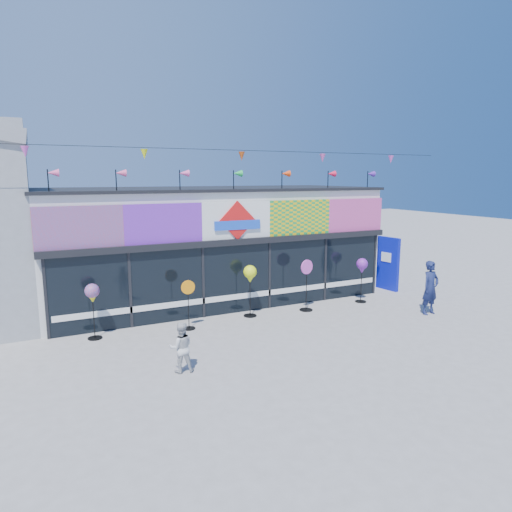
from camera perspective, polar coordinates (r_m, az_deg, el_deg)
ground at (r=12.58m, az=4.06°, el=-11.07°), size 80.00×80.00×0.00m
kite_shop at (r=17.32m, az=-5.76°, el=1.70°), size 16.00×5.70×5.31m
blue_sign at (r=19.03m, az=16.12°, el=-0.89°), size 0.30×1.07×2.13m
spinner_0 at (r=13.45m, az=-19.78°, el=-4.59°), size 0.40×0.40×1.59m
spinner_1 at (r=13.73m, az=-8.44°, el=-5.89°), size 0.42×0.38×1.49m
spinner_2 at (r=14.68m, az=-0.75°, el=-2.46°), size 0.43×0.43×1.69m
spinner_3 at (r=15.51m, az=6.33°, el=-3.48°), size 0.49×0.45×1.75m
spinner_4 at (r=16.81m, az=13.11°, el=-1.36°), size 0.41×0.41×1.62m
adult_man at (r=16.09m, az=20.97°, el=-3.72°), size 0.68×0.47×1.78m
child at (r=10.90m, az=-9.35°, el=-11.21°), size 0.63×0.43×1.19m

